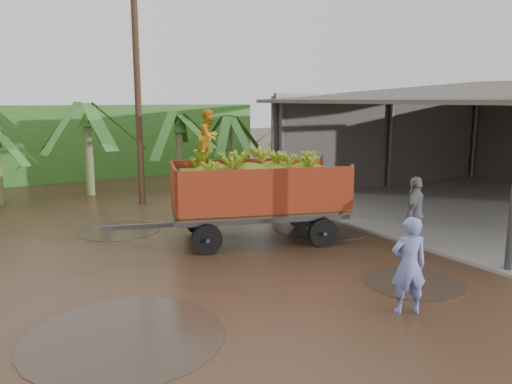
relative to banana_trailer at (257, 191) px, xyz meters
The scene contains 7 objects.
ground 2.70m from the banana_trailer, 139.60° to the right, with size 100.00×100.00×0.00m, color black.
packing_shed 10.08m from the banana_trailer, ahead, with size 12.78×10.80×4.76m.
hedge_north 14.99m from the banana_trailer, 104.50° to the left, with size 22.00×3.00×3.60m, color #2D661E.
banana_trailer is the anchor object (origin of this frame).
man_blue 5.57m from the banana_trailer, 91.00° to the right, with size 0.66×0.43×1.81m, color #6775BD.
man_grey 4.20m from the banana_trailer, 41.73° to the right, with size 1.12×0.47×1.92m, color slate.
utility_pole 7.17m from the banana_trailer, 100.51° to the left, with size 1.20×0.24×8.31m.
Camera 1 is at (-5.11, -10.09, 3.85)m, focal length 35.00 mm.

